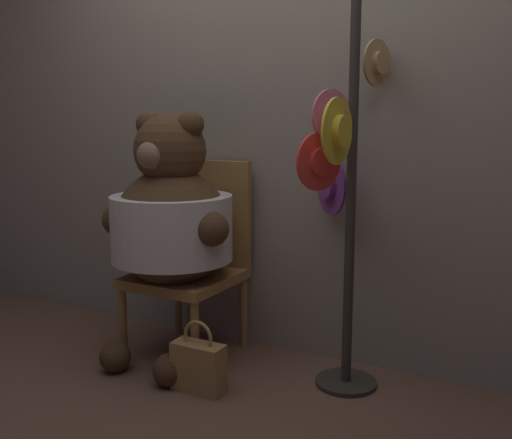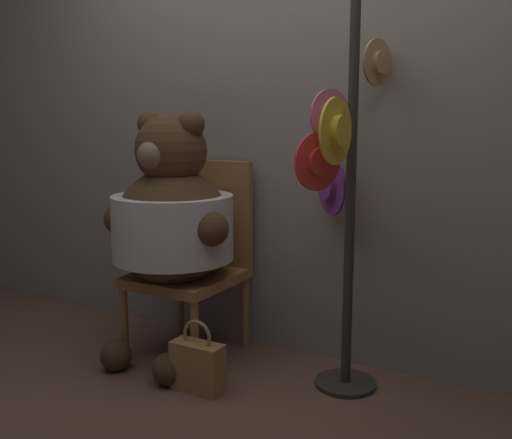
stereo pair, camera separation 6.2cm
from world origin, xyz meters
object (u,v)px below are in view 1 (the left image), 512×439
Objects in this scene: hat_display_rack at (342,186)px; handbag_on_ground at (198,366)px; teddy_bear at (171,220)px; chair at (195,255)px.

handbag_on_ground is (-0.52, -0.35, -0.80)m from hat_display_rack.
hat_display_rack is at bearing 8.07° from teddy_bear.
hat_display_rack is at bearing 33.96° from handbag_on_ground.
chair is 3.01× the size of handbag_on_ground.
handbag_on_ground is at bearing -146.04° from hat_display_rack.
handbag_on_ground is at bearing -37.36° from teddy_bear.
handbag_on_ground is (0.29, -0.42, -0.39)m from chair.
chair is 0.92m from hat_display_rack.
hat_display_rack is 5.20× the size of handbag_on_ground.
teddy_bear is at bearing -171.93° from hat_display_rack.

